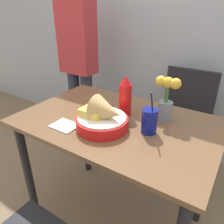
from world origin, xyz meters
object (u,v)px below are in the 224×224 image
Objects in this scene: ketchup_bottle at (125,96)px; drink_cup at (149,122)px; food_basket at (103,118)px; person_standing at (78,56)px; chair_far_window at (184,116)px; flower_vase at (166,98)px.

drink_cup is at bearing -28.96° from ketchup_bottle.
ketchup_bottle reaches higher than food_basket.
drink_cup is at bearing -32.63° from person_standing.
person_standing is at bearing -171.67° from chair_far_window.
food_basket reaches higher than chair_far_window.
chair_far_window is 0.56× the size of person_standing.
food_basket is at bearing -131.69° from flower_vase.
food_basket is 1.17× the size of ketchup_bottle.
ketchup_bottle is 0.95m from person_standing.
person_standing is at bearing 147.37° from drink_cup.
food_basket is 0.34m from flower_vase.
drink_cup is (0.20, -0.11, -0.05)m from ketchup_bottle.
person_standing is at bearing 154.93° from flower_vase.
food_basket is at bearing -42.80° from person_standing.
person_standing is at bearing 137.20° from food_basket.
flower_vase is 0.15× the size of person_standing.
chair_far_window is 1.06m from person_standing.
flower_vase is (0.03, -0.61, 0.38)m from chair_far_window.
chair_far_window is 0.78m from ketchup_bottle.
person_standing is at bearing 146.50° from ketchup_bottle.
flower_vase is (0.02, 0.16, 0.07)m from drink_cup.
ketchup_bottle is 0.23m from drink_cup.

